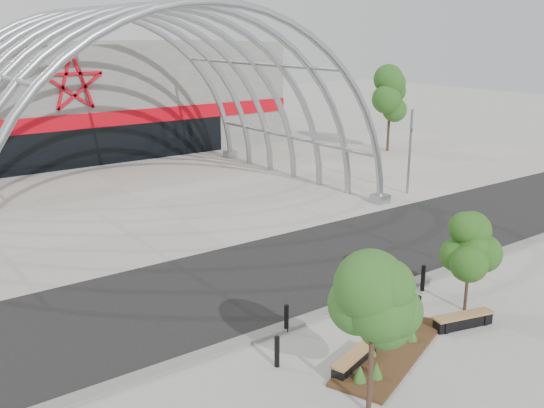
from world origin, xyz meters
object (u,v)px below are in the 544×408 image
Objects in this scene: signal_pole at (410,151)px; bollard_2 at (401,315)px; street_tree_0 at (374,304)px; street_tree_1 at (471,245)px; bench_1 at (463,321)px; bench_0 at (354,360)px.

signal_pole is 5.32× the size of bollard_2.
signal_pole is 20.96m from street_tree_0.
street_tree_0 is at bearing -140.48° from signal_pole.
signal_pole is at bearing 49.26° from street_tree_1.
bench_1 is at bearing -131.90° from signal_pole.
signal_pole is 16.56m from bollard_2.
street_tree_1 is 3.29m from bollard_2.
bench_0 is at bearing -163.57° from bollard_2.
street_tree_1 is at bearing 34.37° from bench_1.
bench_0 is at bearing -175.26° from street_tree_1.
signal_pole is 16.16m from bench_1.
street_tree_1 is 2.43m from bench_1.
bench_0 is at bearing 176.55° from bench_1.
street_tree_0 is at bearing -165.38° from bench_1.
bollard_2 is at bearing 147.59° from bench_1.
bench_0 is (-5.40, -0.45, -2.08)m from street_tree_1.
signal_pole reaches higher than bench_1.
signal_pole reaches higher than bollard_2.
bollard_2 is at bearing -138.70° from signal_pole.
bench_1 is (4.36, -0.26, 0.01)m from bench_0.
signal_pole reaches higher than bench_0.
street_tree_0 reaches higher than bench_1.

